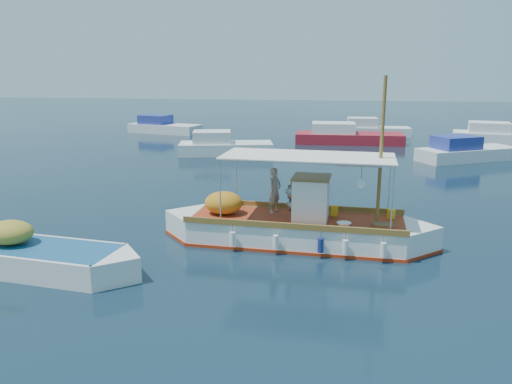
# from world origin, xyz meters

# --- Properties ---
(ground) EXTENTS (160.00, 160.00, 0.00)m
(ground) POSITION_xyz_m (0.00, 0.00, 0.00)
(ground) COLOR black
(ground) RESTS_ON ground
(fishing_caique) EXTENTS (9.28, 2.95, 5.67)m
(fishing_caique) POSITION_xyz_m (-0.26, 0.07, 0.50)
(fishing_caique) COLOR white
(fishing_caique) RESTS_ON ground
(dinghy) EXTENTS (6.63, 2.41, 1.63)m
(dinghy) POSITION_xyz_m (-7.44, -3.54, 0.34)
(dinghy) COLOR white
(dinghy) RESTS_ON ground
(bg_boat_nw) EXTENTS (6.65, 3.71, 1.80)m
(bg_boat_nw) POSITION_xyz_m (-6.61, 17.13, 0.49)
(bg_boat_nw) COLOR silver
(bg_boat_nw) RESTS_ON ground
(bg_boat_n) EXTENTS (8.35, 3.06, 1.80)m
(bg_boat_n) POSITION_xyz_m (1.72, 23.83, 0.49)
(bg_boat_n) COLOR maroon
(bg_boat_n) RESTS_ON ground
(bg_boat_ne) EXTENTS (6.78, 5.06, 1.80)m
(bg_boat_ne) POSITION_xyz_m (9.12, 17.25, 0.49)
(bg_boat_ne) COLOR silver
(bg_boat_ne) RESTS_ON ground
(bg_boat_e) EXTENTS (7.85, 3.93, 1.80)m
(bg_boat_e) POSITION_xyz_m (13.80, 25.98, 0.49)
(bg_boat_e) COLOR silver
(bg_boat_e) RESTS_ON ground
(bg_boat_far_w) EXTENTS (6.97, 3.89, 1.80)m
(bg_boat_far_w) POSITION_xyz_m (-14.69, 27.84, 0.49)
(bg_boat_far_w) COLOR silver
(bg_boat_far_w) RESTS_ON ground
(bg_boat_far_n) EXTENTS (6.33, 2.31, 1.80)m
(bg_boat_far_n) POSITION_xyz_m (3.92, 28.44, 0.49)
(bg_boat_far_n) COLOR silver
(bg_boat_far_n) RESTS_ON ground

